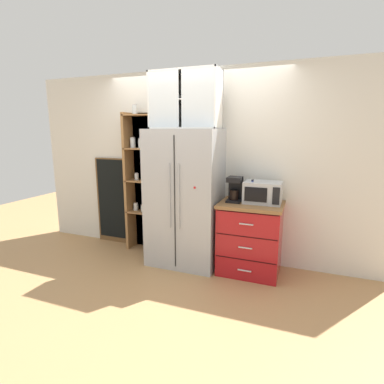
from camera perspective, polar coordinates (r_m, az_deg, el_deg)
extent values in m
plane|color=tan|center=(4.13, -1.49, -13.34)|extent=(10.77, 10.77, 0.00)
cube|color=silver|center=(4.15, 0.54, 5.13)|extent=(5.06, 0.10, 2.55)
cube|color=#ADAFB5|center=(3.87, -1.38, -1.18)|extent=(0.92, 0.64, 1.77)
cube|color=black|center=(3.59, -3.35, -2.23)|extent=(0.01, 0.01, 1.63)
cylinder|color=#ADAFB5|center=(3.58, -4.31, -0.81)|extent=(0.02, 0.02, 0.80)
cylinder|color=#ADAFB5|center=(3.53, -2.55, -0.96)|extent=(0.02, 0.02, 0.80)
cube|color=red|center=(3.44, 0.51, 0.84)|extent=(0.02, 0.01, 0.02)
cube|color=brown|center=(4.47, -8.58, 1.93)|extent=(0.53, 0.04, 2.00)
cube|color=#9E7042|center=(4.47, -12.00, 1.80)|extent=(0.04, 0.24, 2.00)
cube|color=#9E7042|center=(4.24, -6.85, 1.46)|extent=(0.04, 0.24, 2.00)
cube|color=#9E7042|center=(4.45, -9.31, -3.80)|extent=(0.47, 0.24, 0.02)
cylinder|color=silver|center=(4.52, -10.75, -2.81)|extent=(0.07, 0.07, 0.10)
cylinder|color=beige|center=(4.52, -10.74, -3.00)|extent=(0.06, 0.06, 0.07)
cylinder|color=#B2B2B7|center=(4.50, -10.78, -2.10)|extent=(0.07, 0.07, 0.01)
cylinder|color=silver|center=(4.43, -9.41, -3.14)|extent=(0.06, 0.06, 0.09)
cylinder|color=white|center=(4.43, -9.41, -3.31)|extent=(0.05, 0.05, 0.06)
cylinder|color=#B2B2B7|center=(4.41, -9.44, -2.49)|extent=(0.06, 0.06, 0.01)
cylinder|color=silver|center=(4.39, -7.81, -3.17)|extent=(0.07, 0.07, 0.10)
cylinder|color=#2D2D2D|center=(4.39, -7.81, -3.35)|extent=(0.06, 0.06, 0.07)
cylinder|color=#B2B2B7|center=(4.37, -7.83, -2.46)|extent=(0.07, 0.07, 0.01)
cube|color=#9E7042|center=(4.35, -9.51, 2.10)|extent=(0.47, 0.24, 0.02)
cylinder|color=silver|center=(4.39, -10.58, 2.89)|extent=(0.06, 0.06, 0.09)
cylinder|color=brown|center=(4.39, -10.58, 2.71)|extent=(0.05, 0.05, 0.06)
cylinder|color=#B2B2B7|center=(4.38, -10.61, 3.57)|extent=(0.06, 0.06, 0.01)
cylinder|color=silver|center=(4.30, -8.31, 2.83)|extent=(0.07, 0.07, 0.10)
cylinder|color=#CCB78C|center=(4.30, -8.30, 2.63)|extent=(0.06, 0.06, 0.07)
cylinder|color=#B2B2B7|center=(4.29, -8.33, 3.56)|extent=(0.06, 0.06, 0.01)
cube|color=#9E7042|center=(4.30, -9.72, 8.21)|extent=(0.47, 0.24, 0.02)
cylinder|color=silver|center=(4.37, -11.31, 9.22)|extent=(0.08, 0.08, 0.14)
cylinder|color=white|center=(4.37, -11.30, 8.95)|extent=(0.06, 0.06, 0.09)
cylinder|color=#B2B2B7|center=(4.37, -11.35, 10.21)|extent=(0.07, 0.07, 0.01)
cylinder|color=silver|center=(4.28, -9.85, 9.14)|extent=(0.07, 0.07, 0.12)
cylinder|color=#382316|center=(4.28, -9.84, 8.89)|extent=(0.06, 0.06, 0.08)
cylinder|color=#B2B2B7|center=(4.27, -9.88, 10.06)|extent=(0.06, 0.06, 0.01)
cylinder|color=silver|center=(4.24, -8.26, 9.20)|extent=(0.07, 0.07, 0.13)
cylinder|color=#E0C67F|center=(4.24, -8.25, 8.94)|extent=(0.06, 0.06, 0.09)
cylinder|color=#B2B2B7|center=(4.24, -8.29, 10.15)|extent=(0.07, 0.07, 0.01)
cube|color=#9E7042|center=(4.30, -9.93, 14.38)|extent=(0.47, 0.24, 0.02)
cylinder|color=silver|center=(4.36, -10.94, 15.25)|extent=(0.07, 0.07, 0.13)
cylinder|color=#B77A38|center=(4.36, -10.93, 15.00)|extent=(0.06, 0.06, 0.09)
cylinder|color=#B2B2B7|center=(4.36, -10.97, 16.15)|extent=(0.06, 0.06, 0.01)
cube|color=#A8161C|center=(3.80, 11.10, -8.89)|extent=(0.73, 0.58, 0.85)
cube|color=olive|center=(3.67, 11.36, -2.37)|extent=(0.76, 0.61, 0.04)
cube|color=black|center=(3.59, 10.15, -12.74)|extent=(0.71, 0.00, 0.01)
cube|color=silver|center=(3.64, 10.05, -14.67)|extent=(0.16, 0.01, 0.01)
cube|color=black|center=(3.48, 10.32, -8.49)|extent=(0.71, 0.00, 0.01)
cube|color=silver|center=(3.52, 10.21, -10.53)|extent=(0.16, 0.01, 0.01)
cube|color=black|center=(3.40, 10.49, -3.99)|extent=(0.71, 0.00, 0.01)
cube|color=silver|center=(3.43, 10.38, -6.13)|extent=(0.16, 0.01, 0.01)
cube|color=#ADAFB5|center=(3.67, 13.46, -0.06)|extent=(0.44, 0.32, 0.26)
cube|color=black|center=(3.52, 12.13, -0.49)|extent=(0.26, 0.01, 0.17)
cube|color=black|center=(3.49, 15.85, -0.77)|extent=(0.08, 0.01, 0.20)
cube|color=black|center=(3.68, 8.11, -1.65)|extent=(0.17, 0.20, 0.03)
cube|color=black|center=(3.72, 8.41, 0.61)|extent=(0.17, 0.06, 0.30)
cube|color=black|center=(3.63, 8.23, 2.43)|extent=(0.17, 0.20, 0.06)
cylinder|color=black|center=(3.66, 8.11, -0.54)|extent=(0.11, 0.11, 0.12)
cylinder|color=#8CA37F|center=(3.60, 11.24, -1.59)|extent=(0.07, 0.07, 0.09)
torus|color=#8CA37F|center=(3.59, 12.01, -1.58)|extent=(0.05, 0.01, 0.05)
cylinder|color=navy|center=(3.65, 11.46, -0.48)|extent=(0.07, 0.07, 0.20)
cone|color=navy|center=(3.63, 11.53, 1.17)|extent=(0.07, 0.07, 0.04)
cylinder|color=navy|center=(3.63, 11.55, 1.64)|extent=(0.03, 0.03, 0.07)
cylinder|color=black|center=(3.62, 11.57, 2.26)|extent=(0.03, 0.03, 0.01)
cube|color=silver|center=(3.96, -0.49, 17.07)|extent=(0.88, 0.02, 0.70)
cube|color=silver|center=(3.87, -1.38, 22.28)|extent=(0.88, 0.32, 0.02)
cube|color=silver|center=(3.80, -1.33, 12.18)|extent=(0.88, 0.32, 0.02)
cube|color=silver|center=(4.00, -7.32, 16.92)|extent=(0.02, 0.32, 0.70)
cube|color=silver|center=(3.68, 5.16, 17.46)|extent=(0.02, 0.32, 0.70)
cube|color=silver|center=(3.82, -1.35, 17.27)|extent=(0.85, 0.30, 0.02)
cube|color=silver|center=(3.77, -5.53, 17.30)|extent=(0.41, 0.01, 0.66)
cube|color=silver|center=(3.60, 1.07, 17.63)|extent=(0.41, 0.01, 0.66)
cylinder|color=silver|center=(3.93, -5.59, 12.28)|extent=(0.05, 0.05, 0.00)
cylinder|color=silver|center=(3.93, -5.60, 12.76)|extent=(0.01, 0.01, 0.07)
cone|color=silver|center=(3.93, -5.62, 13.64)|extent=(0.06, 0.06, 0.05)
cylinder|color=silver|center=(3.84, -2.78, 12.34)|extent=(0.05, 0.05, 0.00)
cylinder|color=silver|center=(3.84, -2.79, 12.83)|extent=(0.01, 0.01, 0.07)
cone|color=silver|center=(3.84, -2.80, 13.73)|extent=(0.06, 0.06, 0.05)
cylinder|color=silver|center=(3.76, 0.15, 12.37)|extent=(0.05, 0.05, 0.00)
cylinder|color=silver|center=(3.76, 0.15, 12.88)|extent=(0.01, 0.01, 0.07)
cone|color=silver|center=(3.76, 0.15, 13.79)|extent=(0.06, 0.06, 0.05)
cylinder|color=silver|center=(3.69, 3.20, 12.37)|extent=(0.05, 0.05, 0.00)
cylinder|color=silver|center=(3.69, 3.21, 12.88)|extent=(0.01, 0.01, 0.07)
cone|color=silver|center=(3.69, 3.22, 13.81)|extent=(0.06, 0.06, 0.05)
cylinder|color=white|center=(3.93, -5.10, 17.66)|extent=(0.06, 0.06, 0.07)
cylinder|color=white|center=(3.86, -2.63, 17.81)|extent=(0.06, 0.06, 0.07)
cylinder|color=white|center=(3.79, -0.06, 17.94)|extent=(0.06, 0.06, 0.07)
cylinder|color=white|center=(3.73, 2.59, 18.03)|extent=(0.06, 0.06, 0.07)
cube|color=brown|center=(4.82, -14.78, -1.66)|extent=(0.60, 0.04, 1.34)
cube|color=black|center=(4.80, -14.94, -1.37)|extent=(0.54, 0.01, 1.24)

